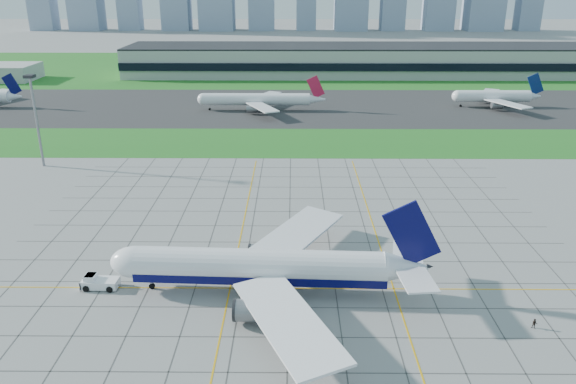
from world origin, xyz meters
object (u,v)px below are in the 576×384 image
Objects in this scene: distant_jet_1 at (258,99)px; light_mast at (35,109)px; crew_near at (80,287)px; crew_far at (535,324)px; pushback_tug at (99,282)px; distant_jet_2 at (495,96)px; airliner at (262,267)px.

light_mast is at bearing -127.90° from distant_jet_1.
crew_far is (72.43, -10.09, 0.02)m from crew_near.
crew_near is (-2.72, -1.30, -0.30)m from pushback_tug.
pushback_tug is 5.48× the size of crew_far.
distant_jet_1 is 1.14× the size of distant_jet_2.
pushback_tug is (-28.09, 1.11, -3.61)m from airliner.
light_mast is at bearing 164.96° from crew_far.
distant_jet_2 reaches higher than crew_far.
airliner is 141.10m from distant_jet_1.
airliner is at bearing -120.80° from distant_jet_2.
light_mast is at bearing 121.88° from pushback_tug.
crew_near is 0.03× the size of distant_jet_1.
light_mast reaches higher than distant_jet_2.
pushback_tug is at bearing -179.63° from airliner.
light_mast reaches higher than crew_far.
airliner is (65.65, -68.14, -11.47)m from light_mast.
crew_far is 0.04× the size of distant_jet_2.
distant_jet_2 is (46.74, 158.50, 3.67)m from crew_far.
pushback_tug is 5.60× the size of crew_near.
light_mast is 92.82m from distant_jet_1.
crew_near is (34.84, -68.34, -15.38)m from light_mast.
crew_near is 73.13m from crew_far.
light_mast reaches higher than crew_near.
light_mast is 0.46× the size of airliner.
crew_near is 0.98× the size of crew_far.
distant_jet_2 is (154.01, 80.07, -11.70)m from light_mast.
light_mast is 16.01× the size of crew_near.
distant_jet_2 is at bearing 4.35° from distant_jet_1.
crew_far is 165.29m from distant_jet_2.
light_mast is 0.60× the size of distant_jet_2.
distant_jet_2 is (88.36, 148.22, -0.22)m from airliner.
airliner reaches higher than crew_far.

